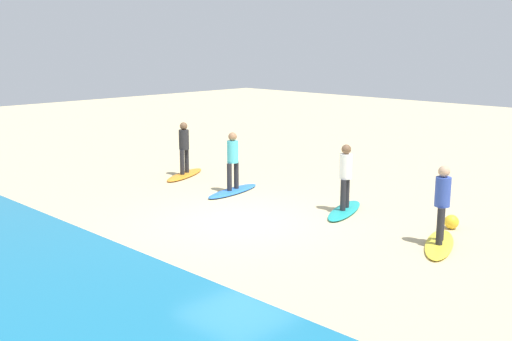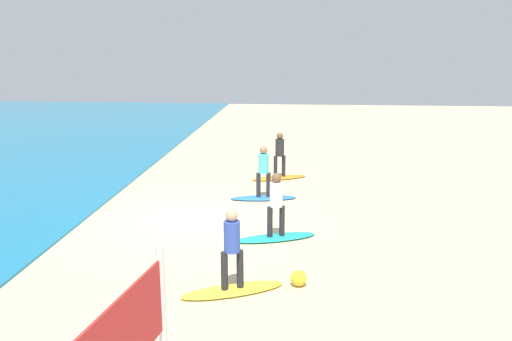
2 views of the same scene
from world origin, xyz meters
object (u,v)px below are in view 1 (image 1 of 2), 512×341
surfboard_orange (185,175)px  beach_ball (452,222)px  surfer_orange (184,144)px  surfboard_blue (233,191)px  surfer_blue (233,157)px  surfer_teal (346,172)px  surfer_yellow (442,198)px  surfboard_teal (344,210)px  surfboard_yellow (439,244)px

surfboard_orange → beach_ball: size_ratio=6.35×
beach_ball → surfer_orange: bearing=4.8°
surfboard_blue → surfer_blue: surfer_blue is taller
surfer_teal → surfer_blue: 3.53m
surfer_blue → surfer_orange: bearing=-8.7°
surfboard_blue → surfer_blue: size_ratio=1.28×
surfer_yellow → surfboard_teal: surfer_yellow is taller
beach_ball → surfer_blue: bearing=10.7°
surfboard_yellow → surfboard_teal: (2.98, -0.72, 0.00)m
surfer_blue → beach_ball: 6.24m
surfer_blue → surfboard_orange: 2.87m
surfboard_teal → surfboard_orange: 6.15m
surfer_teal → surfer_orange: same height
surfboard_yellow → surfer_yellow: (0.00, 0.00, 0.99)m
surfboard_yellow → surfboard_blue: same height
surfboard_teal → surfboard_orange: size_ratio=1.00×
surfer_yellow → surfboard_teal: (2.98, -0.72, -0.99)m
surfer_teal → beach_ball: bearing=-167.2°
surfboard_orange → surfer_teal: bearing=67.8°
surfboard_yellow → surfer_orange: size_ratio=1.28×
surfboard_yellow → surfer_yellow: 0.99m
surfer_blue → surfboard_teal: bearing=-170.9°
surfboard_teal → surfboard_blue: 3.53m
surfboard_blue → surfer_orange: size_ratio=1.28×
surfer_yellow → surfboard_orange: (9.13, -0.57, -0.99)m
surfer_blue → surfer_orange: (2.66, -0.41, 0.00)m
surfer_orange → beach_ball: size_ratio=4.96×
surfer_yellow → surfer_orange: 9.15m
surfer_blue → beach_ball: bearing=-169.3°
surfboard_teal → surfer_orange: 6.23m
surfboard_teal → surfboard_orange: (6.15, 0.15, 0.00)m
beach_ball → surfboard_orange: bearing=4.8°
surfboard_yellow → surfboard_orange: 9.15m
surfer_teal → surfboard_yellow: bearing=166.4°
surfboard_teal → surfer_orange: size_ratio=1.28×
surfer_orange → surfboard_orange: bearing=-26.6°
surfboard_teal → surfer_blue: (3.49, 0.56, 0.99)m
surfer_yellow → surfboard_yellow: bearing=0.0°
surfboard_blue → beach_ball: size_ratio=6.35×
surfboard_teal → surfboard_blue: (3.49, 0.56, 0.00)m
surfboard_orange → surfer_orange: size_ratio=1.28×
surfer_blue → surfer_teal: bearing=-170.9°
surfboard_teal → surfer_yellow: bearing=56.5°
surfer_yellow → surfboard_blue: size_ratio=0.78×
surfer_teal → beach_ball: surfer_teal is taller
surfer_yellow → surfer_teal: 3.07m
surfer_blue → surfer_yellow: bearing=178.6°
surfboard_orange → surfer_orange: surfer_orange is taller
surfer_orange → surfboard_yellow: bearing=176.4°
surfer_yellow → surfer_orange: bearing=-3.6°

